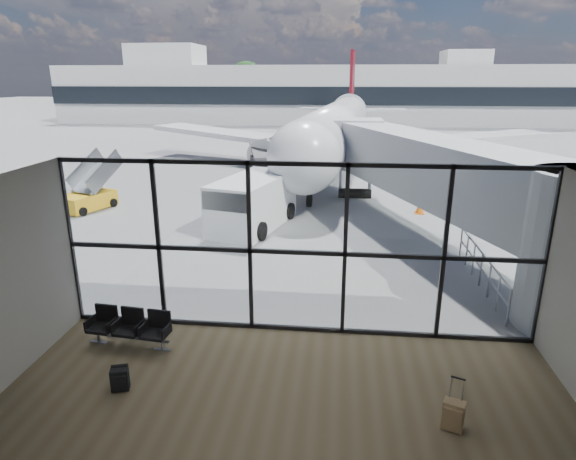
% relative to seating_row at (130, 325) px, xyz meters
% --- Properties ---
extents(ground, '(220.00, 220.00, 0.00)m').
position_rel_seating_row_xyz_m(ground, '(4.05, 41.13, -0.52)').
color(ground, slate).
rests_on(ground, ground).
extents(lounge_shell, '(12.02, 8.01, 4.51)m').
position_rel_seating_row_xyz_m(lounge_shell, '(4.05, -3.67, 2.13)').
color(lounge_shell, brown).
rests_on(lounge_shell, ground).
extents(glass_curtain_wall, '(12.10, 0.12, 4.50)m').
position_rel_seating_row_xyz_m(glass_curtain_wall, '(4.05, 1.13, 1.73)').
color(glass_curtain_wall, white).
rests_on(glass_curtain_wall, ground).
extents(jet_bridge, '(8.00, 16.50, 4.33)m').
position_rel_seating_row_xyz_m(jet_bridge, '(8.95, 8.20, 2.24)').
color(jet_bridge, '#A9ACAF').
rests_on(jet_bridge, ground).
extents(apron_railing, '(0.06, 5.46, 1.11)m').
position_rel_seating_row_xyz_m(apron_railing, '(9.65, 4.63, 0.20)').
color(apron_railing, gray).
rests_on(apron_railing, ground).
extents(far_terminal, '(80.00, 12.20, 11.00)m').
position_rel_seating_row_xyz_m(far_terminal, '(3.47, 63.10, 3.69)').
color(far_terminal, beige).
rests_on(far_terminal, ground).
extents(tree_0, '(4.95, 4.95, 7.12)m').
position_rel_seating_row_xyz_m(tree_0, '(-40.95, 73.13, 4.11)').
color(tree_0, '#382619').
rests_on(tree_0, ground).
extents(tree_1, '(5.61, 5.61, 8.07)m').
position_rel_seating_row_xyz_m(tree_1, '(-34.95, 73.13, 4.73)').
color(tree_1, '#382619').
rests_on(tree_1, ground).
extents(tree_2, '(6.27, 6.27, 9.03)m').
position_rel_seating_row_xyz_m(tree_2, '(-28.95, 73.13, 5.35)').
color(tree_2, '#382619').
rests_on(tree_2, ground).
extents(tree_3, '(4.95, 4.95, 7.12)m').
position_rel_seating_row_xyz_m(tree_3, '(-22.95, 73.13, 4.11)').
color(tree_3, '#382619').
rests_on(tree_3, ground).
extents(tree_4, '(5.61, 5.61, 8.07)m').
position_rel_seating_row_xyz_m(tree_4, '(-16.95, 73.13, 4.73)').
color(tree_4, '#382619').
rests_on(tree_4, ground).
extents(tree_5, '(6.27, 6.27, 9.03)m').
position_rel_seating_row_xyz_m(tree_5, '(-10.95, 73.13, 5.35)').
color(tree_5, '#382619').
rests_on(tree_5, ground).
extents(seating_row, '(2.12, 0.79, 0.94)m').
position_rel_seating_row_xyz_m(seating_row, '(0.00, 0.00, 0.00)').
color(seating_row, gray).
rests_on(seating_row, ground).
extents(backpack, '(0.42, 0.41, 0.55)m').
position_rel_seating_row_xyz_m(backpack, '(0.53, -1.83, -0.26)').
color(backpack, black).
rests_on(backpack, ground).
extents(suitcase, '(0.46, 0.39, 1.07)m').
position_rel_seating_row_xyz_m(suitcase, '(7.33, -2.33, -0.20)').
color(suitcase, '#8C714E').
rests_on(suitcase, ground).
extents(airliner, '(30.38, 35.27, 9.09)m').
position_rel_seating_row_xyz_m(airliner, '(4.75, 27.44, 2.25)').
color(airliner, silver).
rests_on(airliner, ground).
extents(service_van, '(3.46, 5.50, 2.22)m').
position_rel_seating_row_xyz_m(service_van, '(1.24, 10.11, 0.62)').
color(service_van, white).
rests_on(service_van, ground).
extents(belt_loader, '(2.68, 4.42, 1.93)m').
position_rel_seating_row_xyz_m(belt_loader, '(-0.11, 22.37, 0.13)').
color(belt_loader, black).
rests_on(belt_loader, ground).
extents(mobile_stairs, '(2.53, 3.56, 2.28)m').
position_rel_seating_row_xyz_m(mobile_stairs, '(-7.60, 12.30, 0.03)').
color(mobile_stairs, gold).
rests_on(mobile_stairs, ground).
extents(traffic_cone_a, '(0.40, 0.40, 0.58)m').
position_rel_seating_row_xyz_m(traffic_cone_a, '(3.13, 16.96, -0.25)').
color(traffic_cone_a, orange).
rests_on(traffic_cone_a, ground).
extents(traffic_cone_b, '(0.42, 0.42, 0.60)m').
position_rel_seating_row_xyz_m(traffic_cone_b, '(1.82, 15.35, -0.23)').
color(traffic_cone_b, '#E8540C').
rests_on(traffic_cone_b, ground).
extents(traffic_cone_c, '(0.45, 0.45, 0.65)m').
position_rel_seating_row_xyz_m(traffic_cone_c, '(9.05, 13.21, -0.21)').
color(traffic_cone_c, orange).
rests_on(traffic_cone_c, ground).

